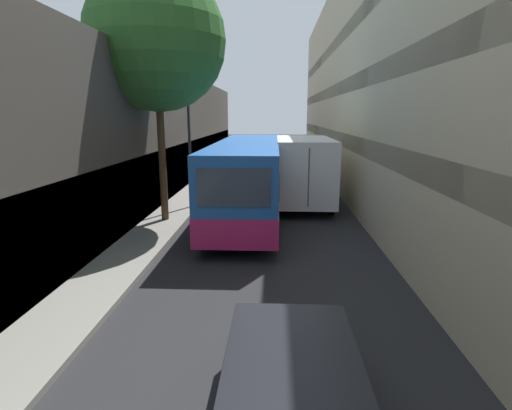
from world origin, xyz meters
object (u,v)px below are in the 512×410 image
object	(u,v)px
box_truck	(303,169)
bus	(248,177)
street_lamp	(188,87)
car_hatchback	(291,409)
street_tree_left	(156,41)

from	to	relation	value
box_truck	bus	bearing A→B (deg)	-134.24
street_lamp	car_hatchback	bearing A→B (deg)	-73.41
bus	street_tree_left	bearing A→B (deg)	-156.04
street_lamp	street_tree_left	distance (m)	2.79
bus	street_tree_left	world-z (taller)	street_tree_left
street_tree_left	box_truck	bearing A→B (deg)	34.87
car_hatchback	street_lamp	bearing A→B (deg)	106.59
car_hatchback	box_truck	bearing A→B (deg)	85.79
bus	street_lamp	world-z (taller)	street_lamp
box_truck	street_lamp	distance (m)	6.47
car_hatchback	box_truck	size ratio (longest dim) A/B	0.56
car_hatchback	street_tree_left	bearing A→B (deg)	112.47
bus	box_truck	bearing A→B (deg)	45.76
street_lamp	box_truck	bearing A→B (deg)	17.87
car_hatchback	street_tree_left	distance (m)	13.36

